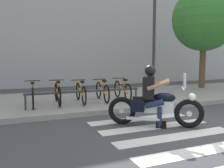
{
  "coord_description": "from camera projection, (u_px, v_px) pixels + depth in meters",
  "views": [
    {
      "loc": [
        -4.11,
        -4.0,
        1.63
      ],
      "look_at": [
        -1.36,
        2.59,
        0.86
      ],
      "focal_mm": 39.0,
      "sensor_mm": 36.0,
      "label": 1
    }
  ],
  "objects": [
    {
      "name": "crosswalk_stripe_4",
      "position": [
        139.0,
        119.0,
        6.51
      ],
      "size": [
        2.8,
        0.4,
        0.01
      ],
      "primitive_type": "cube",
      "color": "white",
      "rests_on": "ground"
    },
    {
      "name": "bicycle_1",
      "position": [
        58.0,
        93.0,
        7.73
      ],
      "size": [
        0.48,
        1.64,
        0.77
      ],
      "color": "black",
      "rests_on": "sidewalk"
    },
    {
      "name": "bicycle_0",
      "position": [
        33.0,
        95.0,
        7.44
      ],
      "size": [
        0.48,
        1.7,
        0.77
      ],
      "color": "black",
      "rests_on": "sidewalk"
    },
    {
      "name": "crosswalk_stripe_1",
      "position": [
        205.0,
        150.0,
        4.31
      ],
      "size": [
        2.8,
        0.4,
        0.01
      ],
      "primitive_type": "cube",
      "color": "white",
      "rests_on": "ground"
    },
    {
      "name": "ground_plane",
      "position": [
        213.0,
        131.0,
        5.42
      ],
      "size": [
        48.0,
        48.0,
        0.0
      ],
      "primitive_type": "plane",
      "color": "#424244"
    },
    {
      "name": "crosswalk_stripe_2",
      "position": [
        176.0,
        136.0,
        5.04
      ],
      "size": [
        2.8,
        0.4,
        0.01
      ],
      "primitive_type": "cube",
      "color": "white",
      "rests_on": "ground"
    },
    {
      "name": "tree_near_rack",
      "position": [
        204.0,
        19.0,
        11.73
      ],
      "size": [
        3.08,
        3.08,
        5.03
      ],
      "color": "brown",
      "rests_on": "ground"
    },
    {
      "name": "rider",
      "position": [
        152.0,
        91.0,
        5.77
      ],
      "size": [
        0.77,
        0.73,
        1.46
      ],
      "color": "black",
      "rests_on": "ground"
    },
    {
      "name": "bicycle_4",
      "position": [
        122.0,
        90.0,
        8.6
      ],
      "size": [
        0.48,
        1.69,
        0.75
      ],
      "color": "black",
      "rests_on": "sidewalk"
    },
    {
      "name": "sidewalk",
      "position": [
        125.0,
        97.0,
        9.59
      ],
      "size": [
        24.0,
        4.4,
        0.15
      ],
      "primitive_type": "cube",
      "color": "gray",
      "rests_on": "ground"
    },
    {
      "name": "motorcycle",
      "position": [
        155.0,
        107.0,
        5.79
      ],
      "size": [
        1.94,
        1.38,
        1.27
      ],
      "color": "black",
      "rests_on": "ground"
    },
    {
      "name": "street_lamp",
      "position": [
        154.0,
        30.0,
        10.26
      ],
      "size": [
        0.28,
        0.28,
        4.64
      ],
      "color": "#2D2D33",
      "rests_on": "ground"
    },
    {
      "name": "bicycle_2",
      "position": [
        81.0,
        92.0,
        8.02
      ],
      "size": [
        0.48,
        1.65,
        0.74
      ],
      "color": "black",
      "rests_on": "sidewalk"
    },
    {
      "name": "building_backdrop",
      "position": [
        83.0,
        21.0,
        14.42
      ],
      "size": [
        24.0,
        1.2,
        7.56
      ],
      "primitive_type": "cube",
      "color": "#B2B2B2",
      "rests_on": "ground"
    },
    {
      "name": "crosswalk_stripe_3",
      "position": [
        155.0,
        126.0,
        5.78
      ],
      "size": [
        2.8,
        0.4,
        0.01
      ],
      "primitive_type": "cube",
      "color": "white",
      "rests_on": "ground"
    },
    {
      "name": "bicycle_3",
      "position": [
        102.0,
        91.0,
        8.31
      ],
      "size": [
        0.48,
        1.6,
        0.74
      ],
      "color": "black",
      "rests_on": "sidewalk"
    },
    {
      "name": "bike_rack",
      "position": [
        86.0,
        92.0,
        7.51
      ],
      "size": [
        3.63,
        0.07,
        0.49
      ],
      "color": "#333338",
      "rests_on": "sidewalk"
    }
  ]
}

